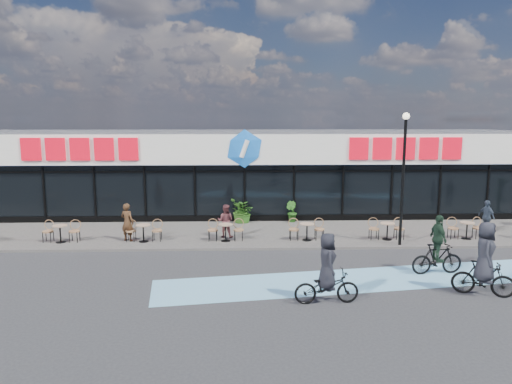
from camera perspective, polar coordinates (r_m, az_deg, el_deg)
ground at (r=16.61m, az=-1.23°, el=-9.27°), size 120.00×120.00×0.00m
sidewalk at (r=20.92m, az=-1.37°, el=-5.26°), size 44.00×5.00×0.10m
bike_lane at (r=15.75m, az=13.80°, el=-10.56°), size 14.17×4.13×0.01m
building at (r=25.86m, az=-1.49°, el=2.65°), size 30.60×6.57×4.75m
lamp_post at (r=19.31m, az=17.96°, el=2.86°), size 0.28×0.28×5.39m
bistro_set_1 at (r=20.98m, az=-23.19°, el=-4.54°), size 1.54×0.62×0.90m
bistro_set_2 at (r=19.98m, az=-13.85°, el=-4.72°), size 1.54×0.62×0.90m
bistro_set_3 at (r=19.56m, az=-3.81°, el=-4.77°), size 1.54×0.62×0.90m
bistro_set_4 at (r=19.74m, az=6.35°, el=-4.67°), size 1.54×0.62×0.90m
bistro_set_5 at (r=20.52m, az=16.02°, el=-4.44°), size 1.54×0.62×0.90m
bistro_set_6 at (r=21.83m, az=24.75°, el=-4.13°), size 1.54×0.62×0.90m
potted_plant_left at (r=22.74m, az=-1.95°, el=-2.39°), size 1.12×1.24×1.22m
potted_plant_mid at (r=22.82m, az=-1.57°, el=-2.61°), size 1.15×1.09×1.02m
potted_plant_right at (r=23.12m, az=4.44°, el=-2.45°), size 0.72×0.74×1.04m
patron_left at (r=20.14m, az=-15.78°, el=-3.64°), size 0.70×0.59×1.63m
patron_right at (r=20.05m, az=-3.84°, el=-3.61°), size 0.82×0.70×1.47m
pedestrian_a at (r=23.15m, az=26.83°, el=-2.78°), size 0.61×0.97×1.53m
cyclist_a at (r=15.29m, az=26.64°, el=-8.20°), size 1.83×1.14×2.26m
cyclist_b at (r=16.74m, az=21.74°, el=-6.87°), size 1.82×0.98×2.06m
cyclist_c at (r=13.36m, az=8.84°, el=-10.55°), size 1.90×0.82×2.07m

